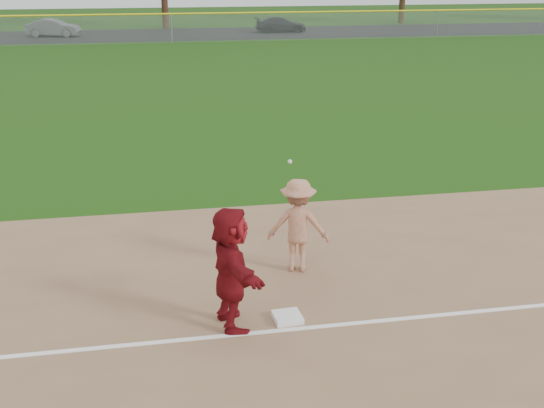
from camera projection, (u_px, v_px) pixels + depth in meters
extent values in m
plane|color=#1B450D|center=(288.00, 306.00, 11.44)|extent=(160.00, 160.00, 0.00)
cube|color=white|center=(299.00, 329.00, 10.70)|extent=(60.00, 0.10, 0.01)
cube|color=black|center=(169.00, 34.00, 54.02)|extent=(120.00, 10.00, 0.01)
cube|color=white|center=(287.00, 317.00, 10.95)|extent=(0.47, 0.47, 0.10)
imported|color=maroon|center=(231.00, 268.00, 10.48)|extent=(0.81, 1.90, 1.99)
imported|color=#55585C|center=(53.00, 28.00, 52.16)|extent=(4.18, 2.10, 1.32)
imported|color=black|center=(281.00, 25.00, 55.56)|extent=(4.22, 1.88, 1.20)
imported|color=#9D9DA0|center=(298.00, 225.00, 12.48)|extent=(1.28, 0.95, 1.77)
sphere|color=white|center=(290.00, 162.00, 11.28)|extent=(0.07, 0.07, 0.07)
plane|color=#999EA0|center=(172.00, 28.00, 48.14)|extent=(110.00, 0.00, 110.00)
cylinder|color=yellow|center=(171.00, 14.00, 47.80)|extent=(110.00, 0.12, 0.12)
cylinder|color=gray|center=(172.00, 28.00, 48.14)|extent=(0.08, 0.08, 2.00)
cylinder|color=gray|center=(437.00, 24.00, 51.61)|extent=(0.08, 0.08, 2.00)
cylinder|color=#361F13|center=(165.00, 4.00, 58.43)|extent=(0.56, 0.56, 4.10)
cylinder|color=#332412|center=(402.00, 3.00, 63.53)|extent=(0.56, 0.56, 3.64)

